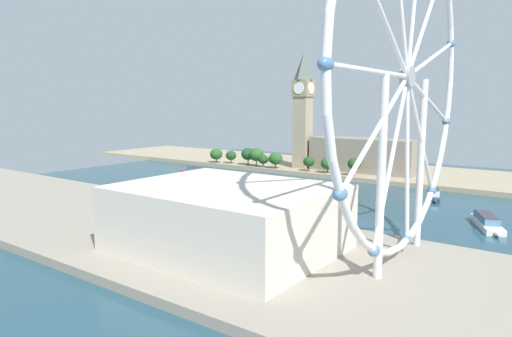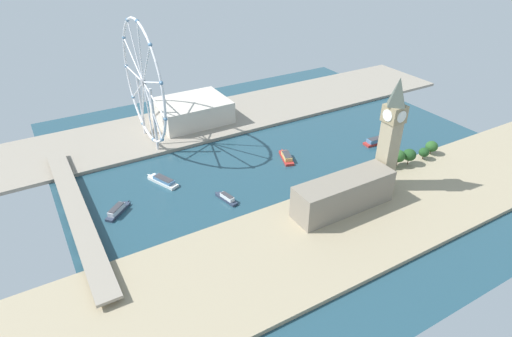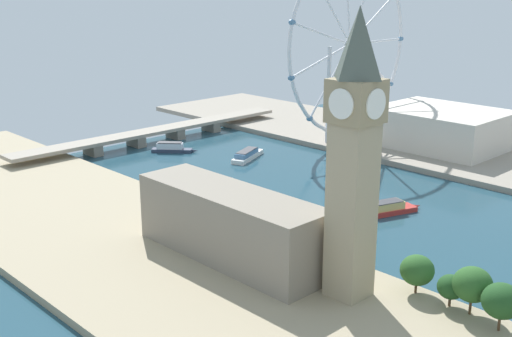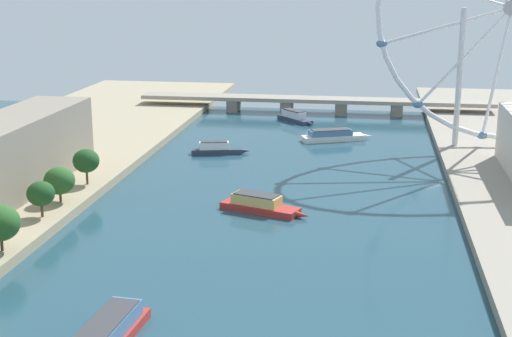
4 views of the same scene
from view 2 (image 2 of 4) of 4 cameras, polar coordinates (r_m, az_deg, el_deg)
name	(u,v)px [view 2 (image 2 of 4)]	position (r m, az deg, el deg)	size (l,w,h in m)	color
ground_plane	(287,157)	(379.43, 4.17, 1.59)	(377.89, 377.89, 0.00)	#234756
riverbank_left	(370,217)	(312.77, 14.91, -6.28)	(90.00, 520.00, 3.00)	tan
riverbank_right	(233,114)	(458.93, -3.12, 7.23)	(90.00, 520.00, 3.00)	gray
clock_tower	(391,133)	(325.76, 17.56, 4.54)	(14.12, 14.12, 87.15)	tan
parliament_block	(343,194)	(307.91, 11.59, -3.33)	(22.00, 76.44, 24.35)	gray
tree_row_embankment	(390,161)	(366.13, 17.43, 0.93)	(13.98, 133.04, 14.65)	#513823
ferris_wheel	(143,83)	(389.09, -14.80, 10.99)	(109.31, 3.20, 110.96)	silver
riverside_hall	(192,111)	(440.66, -8.54, 7.64)	(55.53, 69.99, 21.69)	beige
river_bridge	(76,211)	(325.09, -22.84, -5.30)	(189.89, 14.32, 8.24)	gray
tour_boat_0	(286,157)	(374.33, 4.08, 1.56)	(29.91, 15.49, 5.69)	#B22D28
tour_boat_1	(226,198)	(321.15, -3.99, -3.93)	(24.76, 9.28, 5.43)	#2D384C
tour_boat_2	(163,181)	(348.32, -12.34, -1.59)	(32.74, 17.83, 5.33)	white
tour_boat_3	(379,140)	(417.12, 16.08, 3.62)	(10.36, 37.31, 5.72)	#B22D28
tour_boat_4	(118,210)	(322.89, -17.99, -5.32)	(21.16, 23.01, 5.90)	#2D384C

